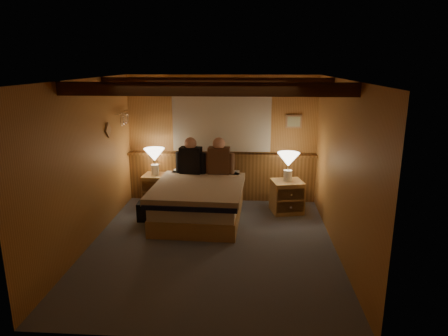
# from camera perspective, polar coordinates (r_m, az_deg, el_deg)

# --- Properties ---
(floor) EXTENTS (4.20, 4.20, 0.00)m
(floor) POSITION_cam_1_polar(r_m,az_deg,el_deg) (6.04, -1.74, -10.87)
(floor) COLOR #515561
(floor) RESTS_ON ground
(ceiling) EXTENTS (4.20, 4.20, 0.00)m
(ceiling) POSITION_cam_1_polar(r_m,az_deg,el_deg) (5.44, -1.94, 12.54)
(ceiling) COLOR #BB8846
(ceiling) RESTS_ON wall_back
(wall_back) EXTENTS (3.60, 0.00, 3.60)m
(wall_back) POSITION_cam_1_polar(r_m,az_deg,el_deg) (7.66, -0.31, 4.20)
(wall_back) COLOR #C58B46
(wall_back) RESTS_ON floor
(wall_left) EXTENTS (0.00, 4.20, 4.20)m
(wall_left) POSITION_cam_1_polar(r_m,az_deg,el_deg) (6.06, -19.02, 0.50)
(wall_left) COLOR #C58B46
(wall_left) RESTS_ON floor
(wall_right) EXTENTS (0.00, 4.20, 4.20)m
(wall_right) POSITION_cam_1_polar(r_m,az_deg,el_deg) (5.73, 16.38, -0.09)
(wall_right) COLOR #C58B46
(wall_right) RESTS_ON floor
(wall_front) EXTENTS (3.60, 0.00, 3.60)m
(wall_front) POSITION_cam_1_polar(r_m,az_deg,el_deg) (3.64, -5.06, -8.16)
(wall_front) COLOR #C58B46
(wall_front) RESTS_ON floor
(wainscot) EXTENTS (3.60, 0.23, 0.94)m
(wainscot) POSITION_cam_1_polar(r_m,az_deg,el_deg) (7.76, -0.33, -1.08)
(wainscot) COLOR brown
(wainscot) RESTS_ON wall_back
(curtain_window) EXTENTS (2.18, 0.09, 1.11)m
(curtain_window) POSITION_cam_1_polar(r_m,az_deg,el_deg) (7.54, -0.35, 6.50)
(curtain_window) COLOR #3F250F
(curtain_window) RESTS_ON wall_back
(ceiling_beams) EXTENTS (3.60, 1.65, 0.16)m
(ceiling_beams) POSITION_cam_1_polar(r_m,az_deg,el_deg) (5.59, -1.77, 11.69)
(ceiling_beams) COLOR #3F250F
(ceiling_beams) RESTS_ON ceiling
(coat_rail) EXTENTS (0.05, 0.55, 0.24)m
(coat_rail) POSITION_cam_1_polar(r_m,az_deg,el_deg) (7.40, -14.11, 7.04)
(coat_rail) COLOR silver
(coat_rail) RESTS_ON wall_left
(framed_print) EXTENTS (0.30, 0.04, 0.25)m
(framed_print) POSITION_cam_1_polar(r_m,az_deg,el_deg) (7.61, 9.94, 6.57)
(framed_print) COLOR tan
(framed_print) RESTS_ON wall_back
(bed) EXTENTS (1.54, 1.94, 0.64)m
(bed) POSITION_cam_1_polar(r_m,az_deg,el_deg) (6.85, -3.53, -4.64)
(bed) COLOR tan
(bed) RESTS_ON floor
(nightstand_left) EXTENTS (0.54, 0.49, 0.56)m
(nightstand_left) POSITION_cam_1_polar(r_m,az_deg,el_deg) (7.73, -9.45, -2.96)
(nightstand_left) COLOR tan
(nightstand_left) RESTS_ON floor
(nightstand_right) EXTENTS (0.61, 0.57, 0.58)m
(nightstand_right) POSITION_cam_1_polar(r_m,az_deg,el_deg) (7.26, 8.98, -4.04)
(nightstand_right) COLOR tan
(nightstand_right) RESTS_ON floor
(lamp_left) EXTENTS (0.39, 0.39, 0.50)m
(lamp_left) POSITION_cam_1_polar(r_m,az_deg,el_deg) (7.59, -9.91, 1.66)
(lamp_left) COLOR white
(lamp_left) RESTS_ON nightstand_left
(lamp_right) EXTENTS (0.39, 0.39, 0.51)m
(lamp_right) POSITION_cam_1_polar(r_m,az_deg,el_deg) (7.09, 9.18, 0.96)
(lamp_right) COLOR white
(lamp_right) RESTS_ON nightstand_right
(person_left) EXTENTS (0.57, 0.27, 0.69)m
(person_left) POSITION_cam_1_polar(r_m,az_deg,el_deg) (7.33, -4.78, 1.38)
(person_left) COLOR black
(person_left) RESTS_ON bed
(person_right) EXTENTS (0.57, 0.24, 0.69)m
(person_right) POSITION_cam_1_polar(r_m,az_deg,el_deg) (7.27, -0.72, 1.34)
(person_right) COLOR #503220
(person_right) RESTS_ON bed
(duffel_bag) EXTENTS (0.54, 0.33, 0.38)m
(duffel_bag) POSITION_cam_1_polar(r_m,az_deg,el_deg) (6.98, -10.02, -5.97)
(duffel_bag) COLOR black
(duffel_bag) RESTS_ON floor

